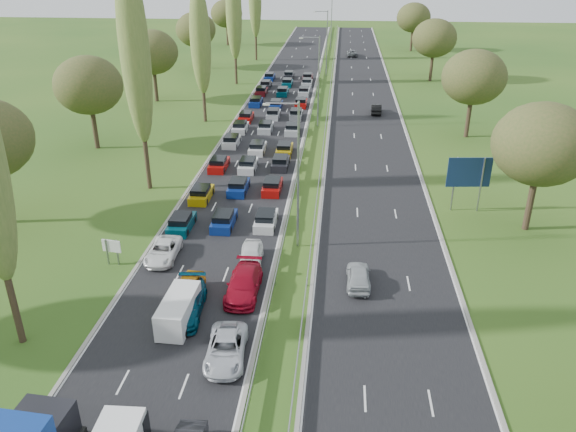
% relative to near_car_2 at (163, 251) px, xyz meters
% --- Properties ---
extents(ground, '(260.00, 260.00, 0.00)m').
position_rel_near_car_2_xyz_m(ground, '(10.32, 40.05, -0.67)').
color(ground, '#244C18').
rests_on(ground, ground).
extents(near_carriageway, '(10.50, 215.00, 0.04)m').
position_rel_near_car_2_xyz_m(near_carriageway, '(3.57, 42.55, -0.67)').
color(near_carriageway, black).
rests_on(near_carriageway, ground).
extents(far_carriageway, '(10.50, 215.00, 0.04)m').
position_rel_near_car_2_xyz_m(far_carriageway, '(17.07, 42.55, -0.67)').
color(far_carriageway, black).
rests_on(far_carriageway, ground).
extents(central_reservation, '(2.36, 215.00, 0.32)m').
position_rel_near_car_2_xyz_m(central_reservation, '(10.32, 42.55, -0.12)').
color(central_reservation, gray).
rests_on(central_reservation, ground).
extents(lamp_columns, '(0.18, 140.18, 12.00)m').
position_rel_near_car_2_xyz_m(lamp_columns, '(10.32, 38.05, 5.33)').
color(lamp_columns, gray).
rests_on(lamp_columns, ground).
extents(poplar_row, '(2.80, 127.80, 22.44)m').
position_rel_near_car_2_xyz_m(poplar_row, '(-5.68, 28.22, 11.71)').
color(poplar_row, '#2D2116').
rests_on(poplar_row, ground).
extents(woodland_left, '(8.00, 166.00, 11.10)m').
position_rel_near_car_2_xyz_m(woodland_left, '(-16.18, 22.67, 7.01)').
color(woodland_left, '#2D2116').
rests_on(woodland_left, ground).
extents(woodland_right, '(8.00, 153.00, 11.10)m').
position_rel_near_car_2_xyz_m(woodland_right, '(29.82, 26.72, 7.01)').
color(woodland_right, '#2D2116').
rests_on(woodland_right, ground).
extents(traffic_queue_fill, '(9.11, 68.82, 0.80)m').
position_rel_near_car_2_xyz_m(traffic_queue_fill, '(3.59, 37.84, -0.23)').
color(traffic_queue_fill, '#053F4C').
rests_on(traffic_queue_fill, ground).
extents(near_car_2, '(2.29, 4.75, 1.31)m').
position_rel_near_car_2_xyz_m(near_car_2, '(0.00, 0.00, 0.00)').
color(near_car_2, white).
rests_on(near_car_2, near_carriageway).
extents(near_car_7, '(2.64, 5.67, 1.60)m').
position_rel_near_car_2_xyz_m(near_car_7, '(3.70, -7.12, 0.15)').
color(near_car_7, '#053D53').
rests_on(near_car_7, near_carriageway).
extents(near_car_8, '(2.02, 4.57, 1.53)m').
position_rel_near_car_2_xyz_m(near_car_8, '(3.34, -5.60, 0.11)').
color(near_car_8, '#B7700C').
rests_on(near_car_8, near_carriageway).
extents(near_car_10, '(2.63, 5.07, 1.37)m').
position_rel_near_car_2_xyz_m(near_car_10, '(7.23, -11.36, 0.03)').
color(near_car_10, silver).
rests_on(near_car_10, near_carriageway).
extents(near_car_11, '(2.22, 5.44, 1.58)m').
position_rel_near_car_2_xyz_m(near_car_11, '(7.12, -4.38, 0.14)').
color(near_car_11, maroon).
rests_on(near_car_11, near_carriageway).
extents(near_car_12, '(2.04, 4.42, 1.47)m').
position_rel_near_car_2_xyz_m(near_car_12, '(6.98, -0.16, 0.08)').
color(near_car_12, white).
rests_on(near_car_12, near_carriageway).
extents(far_car_0, '(1.72, 4.22, 1.43)m').
position_rel_near_car_2_xyz_m(far_car_0, '(15.16, -2.44, 0.06)').
color(far_car_0, '#A0A6A9').
rests_on(far_car_0, far_carriageway).
extents(far_car_1, '(1.61, 4.27, 1.39)m').
position_rel_near_car_2_xyz_m(far_car_1, '(18.70, 45.64, 0.04)').
color(far_car_1, black).
rests_on(far_car_1, far_carriageway).
extents(far_car_2, '(2.48, 5.14, 1.41)m').
position_rel_near_car_2_xyz_m(far_car_2, '(15.54, 96.26, 0.05)').
color(far_car_2, slate).
rests_on(far_car_2, far_carriageway).
extents(white_van_rear, '(1.82, 4.64, 1.86)m').
position_rel_near_car_2_xyz_m(white_van_rear, '(3.52, -7.96, 0.28)').
color(white_van_rear, silver).
rests_on(white_van_rear, near_carriageway).
extents(info_sign, '(1.50, 0.32, 2.10)m').
position_rel_near_car_2_xyz_m(info_sign, '(-3.58, -1.27, 0.70)').
color(info_sign, gray).
rests_on(info_sign, ground).
extents(direction_sign, '(3.99, 0.51, 5.20)m').
position_rel_near_car_2_xyz_m(direction_sign, '(25.22, 11.46, 2.90)').
color(direction_sign, gray).
rests_on(direction_sign, ground).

